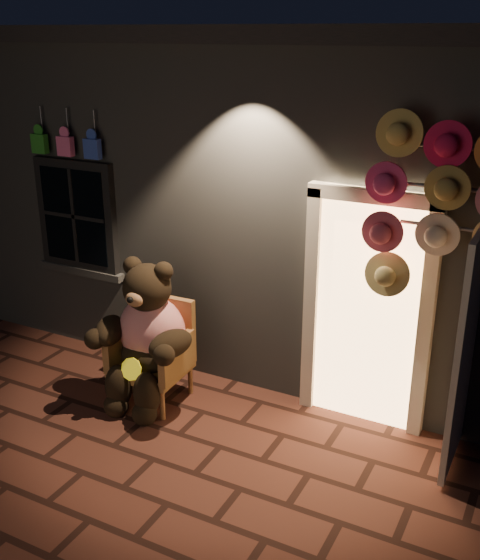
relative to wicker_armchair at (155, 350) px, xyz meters
The scene contains 5 objects.
ground 1.17m from the wicker_armchair, 57.84° to the right, with size 60.00×60.00×0.00m, color #4E281E.
shop_building 3.38m from the wicker_armchair, 79.71° to the left, with size 7.30×5.95×3.51m.
wicker_armchair is the anchor object (origin of this frame).
teddy_bear 0.25m from the wicker_armchair, 88.78° to the right, with size 1.07×0.84×1.48m.
hat_rack 3.17m from the wicker_armchair, ahead, with size 1.59×0.22×2.81m.
Camera 1 is at (2.80, -3.79, 3.41)m, focal length 42.00 mm.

